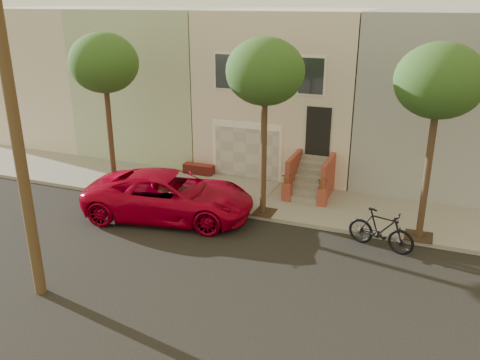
% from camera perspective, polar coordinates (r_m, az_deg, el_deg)
% --- Properties ---
extents(ground, '(90.00, 90.00, 0.00)m').
position_cam_1_polar(ground, '(15.76, -5.61, -8.92)').
color(ground, black).
rests_on(ground, ground).
extents(sidewalk, '(40.00, 3.70, 0.15)m').
position_cam_1_polar(sidewalk, '(20.16, 1.27, -1.90)').
color(sidewalk, gray).
rests_on(sidewalk, ground).
extents(house_row, '(33.10, 11.70, 7.00)m').
position_cam_1_polar(house_row, '(24.58, 6.17, 10.66)').
color(house_row, beige).
rests_on(house_row, sidewalk).
extents(tree_left, '(2.70, 2.57, 6.30)m').
position_cam_1_polar(tree_left, '(20.19, -15.31, 12.67)').
color(tree_left, '#2D2116').
rests_on(tree_left, sidewalk).
extents(tree_mid, '(2.70, 2.57, 6.30)m').
position_cam_1_polar(tree_mid, '(17.16, 2.88, 12.14)').
color(tree_mid, '#2D2116').
rests_on(tree_mid, sidewalk).
extents(tree_right, '(2.70, 2.57, 6.30)m').
position_cam_1_polar(tree_right, '(16.27, 21.85, 10.33)').
color(tree_right, '#2D2116').
rests_on(tree_right, sidewalk).
extents(pickup_truck, '(6.51, 3.87, 1.70)m').
position_cam_1_polar(pickup_truck, '(18.37, -8.05, -1.76)').
color(pickup_truck, '#A5001E').
rests_on(pickup_truck, ground).
extents(motorcycle, '(2.28, 1.19, 1.32)m').
position_cam_1_polar(motorcycle, '(16.61, 15.81, -5.49)').
color(motorcycle, black).
rests_on(motorcycle, ground).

